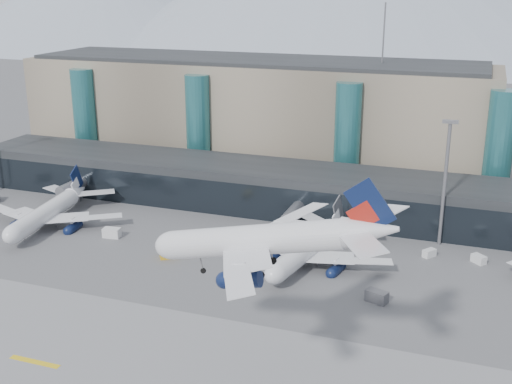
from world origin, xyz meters
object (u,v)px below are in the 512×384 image
hero_jet (278,233)px  jet_parked_left (52,204)px  veh_d (429,253)px  veh_g (479,259)px  veh_a (112,233)px  veh_c (377,296)px  veh_h (169,253)px  veh_b (200,235)px  lightmast_mid (445,176)px  jet_parked_mid (313,239)px

hero_jet → jet_parked_left: size_ratio=0.94×
jet_parked_left → veh_d: jet_parked_left is taller
jet_parked_left → veh_g: size_ratio=12.53×
veh_a → veh_c: (56.81, -10.16, 0.01)m
hero_jet → veh_h: size_ratio=9.13×
veh_c → veh_a: bearing=-170.2°
hero_jet → veh_b: size_ratio=12.54×
hero_jet → veh_d: bearing=75.5°
lightmast_mid → veh_b: bearing=-163.9°
jet_parked_left → veh_b: size_ratio=13.33×
hero_jet → veh_g: (23.38, 52.56, -21.96)m
veh_d → jet_parked_mid: bearing=147.9°
hero_jet → veh_d: hero_jet is taller
jet_parked_mid → veh_c: size_ratio=9.20×
veh_d → veh_b: bearing=133.7°
jet_parked_mid → veh_h: size_ratio=9.47×
veh_g → veh_c: bearing=-82.2°
lightmast_mid → veh_g: size_ratio=9.39×
veh_g → veh_h: size_ratio=0.77×
veh_h → veh_b: bearing=47.2°
veh_a → veh_d: veh_a is taller
veh_d → veh_g: 9.09m
jet_parked_mid → veh_g: bearing=-63.1°
veh_b → veh_d: (45.73, 6.44, 0.02)m
jet_parked_mid → veh_b: (-24.76, 2.12, -3.33)m
veh_b → veh_c: bearing=-119.0°
lightmast_mid → veh_c: (-7.87, -29.12, -13.41)m
jet_parked_mid → veh_g: 31.47m
hero_jet → jet_parked_left: bearing=147.1°
veh_c → veh_g: size_ratio=1.33×
jet_parked_left → veh_c: (73.72, -13.50, -3.19)m
hero_jet → veh_b: bearing=125.1°
veh_d → veh_g: bearing=-53.5°
lightmast_mid → veh_c: bearing=-105.1°
hero_jet → veh_c: size_ratio=8.87×
hero_jet → jet_parked_mid: (-6.69, 43.88, -18.69)m
lightmast_mid → veh_h: size_ratio=7.27×
veh_a → veh_c: bearing=-17.0°
jet_parked_left → veh_h: (32.96, -8.77, -3.22)m
jet_parked_left → veh_h: size_ratio=9.71×
veh_a → hero_jet: bearing=-46.5°
veh_a → veh_c: 57.71m
hero_jet → veh_b: hero_jet is taller
veh_g → jet_parked_mid: bearing=-120.8°
jet_parked_left → veh_c: bearing=-107.8°
hero_jet → veh_c: bearing=76.5°
lightmast_mid → jet_parked_mid: bearing=-144.9°
lightmast_mid → hero_jet: hero_jet is taller
lightmast_mid → veh_a: lightmast_mid is taller
veh_d → veh_h: veh_h is taller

